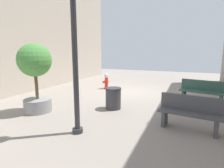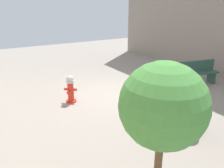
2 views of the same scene
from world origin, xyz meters
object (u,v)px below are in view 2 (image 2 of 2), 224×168
at_px(planter_tree, 161,130).
at_px(trash_bin, 189,117).
at_px(bench_near, 197,72).
at_px(fire_hydrant, 70,89).

xyz_separation_m(planter_tree, trash_bin, (-2.39, -1.39, -1.10)).
height_order(bench_near, trash_bin, bench_near).
distance_m(fire_hydrant, bench_near, 5.12).
distance_m(bench_near, trash_bin, 3.90).
height_order(bench_near, planter_tree, planter_tree).
height_order(planter_tree, trash_bin, planter_tree).
relative_size(fire_hydrant, planter_tree, 0.38).
xyz_separation_m(fire_hydrant, planter_tree, (0.54, 4.70, 1.05)).
bearing_deg(planter_tree, bench_near, -146.47).
bearing_deg(fire_hydrant, bench_near, 168.54).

